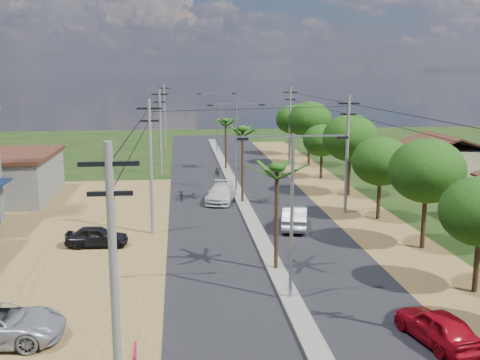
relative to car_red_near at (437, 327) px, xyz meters
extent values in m
plane|color=black|center=(-5.00, 4.90, -0.70)|extent=(160.00, 160.00, 0.00)
cube|color=black|center=(-5.00, 19.90, -0.68)|extent=(12.00, 110.00, 0.04)
cube|color=#605E56|center=(-5.00, 22.90, -0.61)|extent=(1.00, 90.00, 0.18)
cube|color=brown|center=(-20.00, 12.90, -0.69)|extent=(18.00, 46.00, 0.04)
cube|color=brown|center=(3.50, 19.90, -0.69)|extent=(5.00, 90.00, 0.03)
cube|color=tan|center=(16.00, 32.90, 0.95)|extent=(7.00, 7.00, 3.30)
cylinder|color=black|center=(4.30, 4.90, 1.22)|extent=(0.28, 0.28, 3.85)
cylinder|color=black|center=(4.70, 11.90, 1.57)|extent=(0.28, 0.28, 4.55)
ellipsoid|color=#123208|center=(4.70, 11.90, 4.17)|extent=(4.60, 4.60, 3.91)
cylinder|color=black|center=(4.40, 18.90, 1.33)|extent=(0.28, 0.28, 4.06)
ellipsoid|color=#123208|center=(4.40, 18.90, 3.65)|extent=(4.20, 4.20, 3.57)
cylinder|color=black|center=(4.60, 26.90, 1.68)|extent=(0.28, 0.28, 4.76)
ellipsoid|color=#123208|center=(4.60, 26.90, 4.40)|extent=(4.80, 4.80, 4.08)
cylinder|color=black|center=(4.20, 34.90, 1.12)|extent=(0.28, 0.28, 3.64)
ellipsoid|color=#123208|center=(4.20, 34.90, 3.20)|extent=(3.80, 3.80, 3.23)
cylinder|color=black|center=(4.80, 42.90, 1.75)|extent=(0.28, 0.28, 4.90)
ellipsoid|color=#123208|center=(4.80, 42.90, 4.55)|extent=(5.00, 5.00, 4.25)
cylinder|color=black|center=(4.50, 50.90, 1.47)|extent=(0.28, 0.28, 4.34)
ellipsoid|color=#123208|center=(4.50, 50.90, 3.95)|extent=(4.40, 4.40, 3.74)
cylinder|color=black|center=(-5.00, 8.90, 2.20)|extent=(0.22, 0.22, 5.80)
cylinder|color=black|center=(-5.00, 24.90, 2.40)|extent=(0.22, 0.22, 6.20)
cylinder|color=black|center=(-5.00, 40.90, 2.05)|extent=(0.22, 0.22, 5.50)
cylinder|color=gray|center=(-5.00, 4.90, 3.30)|extent=(0.16, 0.16, 8.00)
cube|color=gray|center=(-3.80, 4.90, 7.20)|extent=(2.40, 0.08, 0.08)
cube|color=gray|center=(-6.20, 4.90, 7.20)|extent=(2.40, 0.08, 0.08)
cube|color=black|center=(-2.70, 4.90, 7.10)|extent=(0.50, 0.18, 0.12)
cube|color=black|center=(-7.30, 4.90, 7.10)|extent=(0.50, 0.18, 0.12)
cylinder|color=gray|center=(-5.00, 29.90, 3.30)|extent=(0.16, 0.16, 8.00)
cube|color=gray|center=(-3.80, 29.90, 7.20)|extent=(2.40, 0.08, 0.08)
cube|color=gray|center=(-6.20, 29.90, 7.20)|extent=(2.40, 0.08, 0.08)
cube|color=black|center=(-2.70, 29.90, 7.10)|extent=(0.50, 0.18, 0.12)
cube|color=black|center=(-7.30, 29.90, 7.10)|extent=(0.50, 0.18, 0.12)
cylinder|color=gray|center=(-5.00, 54.90, 3.30)|extent=(0.16, 0.16, 8.00)
cube|color=gray|center=(-3.80, 54.90, 7.20)|extent=(2.40, 0.08, 0.08)
cube|color=gray|center=(-6.20, 54.90, 7.20)|extent=(2.40, 0.08, 0.08)
cube|color=black|center=(-2.70, 54.90, 7.10)|extent=(0.50, 0.18, 0.12)
cube|color=black|center=(-7.30, 54.90, 7.10)|extent=(0.50, 0.18, 0.12)
cylinder|color=#605E56|center=(-12.00, -5.10, 3.80)|extent=(0.24, 0.24, 9.00)
cube|color=black|center=(-12.00, -5.10, 7.70)|extent=(1.60, 0.12, 0.12)
cube|color=black|center=(-12.00, -5.10, 6.90)|extent=(1.20, 0.12, 0.12)
cylinder|color=#605E56|center=(-12.00, 16.90, 3.80)|extent=(0.24, 0.24, 9.00)
cube|color=black|center=(-12.00, 16.90, 7.70)|extent=(1.60, 0.12, 0.12)
cube|color=black|center=(-12.00, 16.90, 6.90)|extent=(1.20, 0.12, 0.12)
cylinder|color=#605E56|center=(-12.00, 38.90, 3.80)|extent=(0.24, 0.24, 9.00)
cube|color=black|center=(-12.00, 38.90, 7.70)|extent=(1.60, 0.12, 0.12)
cube|color=black|center=(-12.00, 38.90, 6.90)|extent=(1.20, 0.12, 0.12)
cylinder|color=#605E56|center=(-12.00, 59.90, 3.80)|extent=(0.24, 0.24, 9.00)
cube|color=black|center=(-12.00, 59.90, 7.70)|extent=(1.60, 0.12, 0.12)
cube|color=black|center=(-12.00, 59.90, 6.90)|extent=(1.20, 0.12, 0.12)
cylinder|color=#605E56|center=(2.50, 20.90, 3.80)|extent=(0.24, 0.24, 9.00)
cube|color=black|center=(2.50, 20.90, 7.70)|extent=(1.60, 0.12, 0.12)
cube|color=black|center=(2.50, 20.90, 6.90)|extent=(1.20, 0.12, 0.12)
cylinder|color=#605E56|center=(2.50, 42.90, 3.80)|extent=(0.24, 0.24, 9.00)
cube|color=black|center=(2.50, 42.90, 7.70)|extent=(1.60, 0.12, 0.12)
cube|color=black|center=(2.50, 42.90, 6.90)|extent=(1.20, 0.12, 0.12)
imported|color=maroon|center=(0.00, 0.00, 0.00)|extent=(2.51, 4.40, 1.41)
imported|color=#919399|center=(-2.22, 17.19, 0.07)|extent=(2.70, 4.98, 1.56)
imported|color=#B8B8B3|center=(-6.72, 25.63, 0.03)|extent=(3.16, 5.40, 1.47)
imported|color=black|center=(-15.33, 14.37, -0.06)|extent=(3.90, 1.77, 1.30)
imported|color=black|center=(0.20, -0.59, -0.19)|extent=(1.05, 2.06, 1.03)
imported|color=black|center=(-10.00, 26.56, -0.24)|extent=(0.65, 1.77, 0.92)
imported|color=black|center=(-6.20, 37.40, -0.26)|extent=(0.69, 1.52, 0.88)
camera|label=1|loc=(-10.17, -19.92, 10.10)|focal=42.00mm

